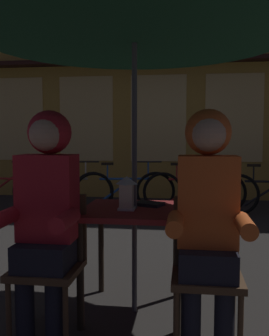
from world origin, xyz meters
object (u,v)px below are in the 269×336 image
object	(u,v)px
cafe_table	(134,223)
patio_umbrella	(134,14)
person_left_hooded	(46,202)
bicycle_nearest	(3,190)
person_right_hooded	(208,205)
book	(149,204)
bicycle_third	(125,191)
bicycle_fourth	(194,192)
chair_left	(51,257)
bicycle_second	(62,190)
lantern	(127,192)
chair_right	(206,263)

from	to	relation	value
cafe_table	patio_umbrella	world-z (taller)	patio_umbrella
person_left_hooded	bicycle_nearest	world-z (taller)	person_left_hooded
person_right_hooded	book	distance (m)	0.68
patio_umbrella	bicycle_third	size ratio (longest dim) A/B	1.39
bicycle_nearest	bicycle_fourth	distance (m)	3.16
chair_left	bicycle_third	xyz separation A→B (m)	(-0.17, 4.01, -0.14)
chair_left	bicycle_second	bearing A→B (deg)	107.16
person_right_hooded	patio_umbrella	bearing A→B (deg)	138.43
patio_umbrella	chair_left	world-z (taller)	patio_umbrella
bicycle_fourth	book	xyz separation A→B (m)	(-0.39, -3.56, 0.41)
chair_left	person_right_hooded	bearing A→B (deg)	-3.39
cafe_table	bicycle_fourth	world-z (taller)	bicycle_fourth
cafe_table	lantern	xyz separation A→B (m)	(-0.05, -0.06, 0.22)
chair_left	book	size ratio (longest dim) A/B	4.35
person_left_hooded	bicycle_nearest	xyz separation A→B (m)	(-2.19, 3.84, -0.50)
cafe_table	bicycle_third	bearing A→B (deg)	100.18
cafe_table	chair_left	bearing A→B (deg)	-142.45
chair_right	bicycle_nearest	xyz separation A→B (m)	(-3.15, 3.79, -0.14)
person_left_hooded	chair_right	bearing A→B (deg)	3.39
lantern	chair_right	bearing A→B (deg)	-30.07
patio_umbrella	bicycle_second	xyz separation A→B (m)	(-1.68, 3.53, -1.71)
person_right_hooded	bicycle_third	distance (m)	4.26
patio_umbrella	bicycle_fourth	size ratio (longest dim) A/B	1.37
person_left_hooded	bicycle_third	size ratio (longest dim) A/B	0.84
bicycle_second	bicycle_third	bearing A→B (deg)	6.39
person_right_hooded	bicycle_second	size ratio (longest dim) A/B	0.84
chair_left	bicycle_fourth	distance (m)	4.16
bicycle_second	person_right_hooded	bearing A→B (deg)	-61.32
chair_right	bicycle_nearest	world-z (taller)	chair_right
patio_umbrella	bicycle_fourth	xyz separation A→B (m)	(0.48, 3.68, -1.71)
cafe_table	bicycle_second	xyz separation A→B (m)	(-1.68, 3.53, -0.29)
cafe_table	book	xyz separation A→B (m)	(0.09, 0.12, 0.11)
patio_umbrella	cafe_table	bearing A→B (deg)	0.00
bicycle_fourth	book	bearing A→B (deg)	-96.31
lantern	bicycle_second	size ratio (longest dim) A/B	0.14
cafe_table	person_right_hooded	distance (m)	0.67
chair_right	person_right_hooded	xyz separation A→B (m)	(0.00, -0.06, 0.36)
chair_right	bicycle_fourth	size ratio (longest dim) A/B	0.52
person_right_hooded	book	xyz separation A→B (m)	(-0.39, 0.54, -0.09)
bicycle_fourth	book	size ratio (longest dim) A/B	8.40
person_left_hooded	bicycle_third	bearing A→B (deg)	92.45
cafe_table	chair_right	xyz separation A→B (m)	(0.48, -0.37, -0.15)
lantern	person_right_hooded	size ratio (longest dim) A/B	0.17
lantern	person_right_hooded	world-z (taller)	person_right_hooded
patio_umbrella	person_right_hooded	distance (m)	1.37
bicycle_second	bicycle_fourth	bearing A→B (deg)	3.94
bicycle_second	book	distance (m)	3.87
chair_right	bicycle_fourth	world-z (taller)	chair_right
chair_left	person_right_hooded	size ratio (longest dim) A/B	0.62
chair_left	person_left_hooded	bearing A→B (deg)	-90.00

